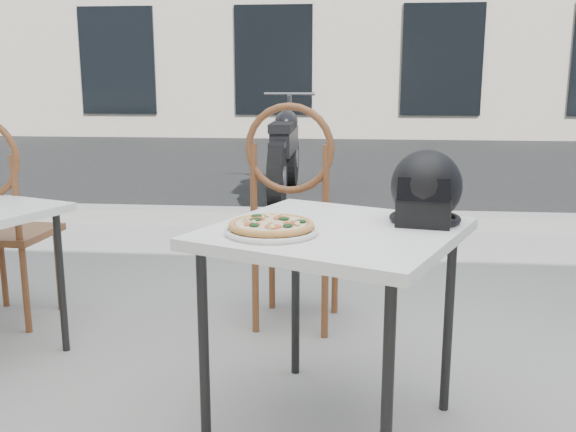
# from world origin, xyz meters

# --- Properties ---
(ground) EXTENTS (80.00, 80.00, 0.00)m
(ground) POSITION_xyz_m (0.00, 0.00, 0.00)
(ground) COLOR #999691
(ground) RESTS_ON ground
(street_asphalt) EXTENTS (30.00, 8.00, 0.00)m
(street_asphalt) POSITION_xyz_m (0.00, 7.00, 0.00)
(street_asphalt) COLOR black
(street_asphalt) RESTS_ON ground
(curb) EXTENTS (30.00, 0.25, 0.12)m
(curb) POSITION_xyz_m (0.00, 3.00, 0.06)
(curb) COLOR gray
(curb) RESTS_ON ground
(cafe_table_main) EXTENTS (1.04, 1.04, 0.75)m
(cafe_table_main) POSITION_xyz_m (-0.14, -0.31, 0.68)
(cafe_table_main) COLOR white
(cafe_table_main) RESTS_ON ground
(plate) EXTENTS (0.39, 0.39, 0.02)m
(plate) POSITION_xyz_m (-0.35, -0.41, 0.76)
(plate) COLOR white
(plate) RESTS_ON cafe_table_main
(pizza) EXTENTS (0.35, 0.35, 0.03)m
(pizza) POSITION_xyz_m (-0.35, -0.41, 0.78)
(pizza) COLOR #E4A053
(pizza) RESTS_ON plate
(helmet) EXTENTS (0.30, 0.30, 0.26)m
(helmet) POSITION_xyz_m (0.17, -0.19, 0.86)
(helmet) COLOR black
(helmet) RESTS_ON cafe_table_main
(cafe_chair_main) EXTENTS (0.48, 0.48, 1.14)m
(cafe_chair_main) POSITION_xyz_m (-0.37, 0.63, 0.63)
(cafe_chair_main) COLOR brown
(cafe_chair_main) RESTS_ON ground
(motorcycle) EXTENTS (0.57, 2.19, 1.09)m
(motorcycle) POSITION_xyz_m (-0.78, 4.29, 0.48)
(motorcycle) COLOR black
(motorcycle) RESTS_ON street_asphalt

